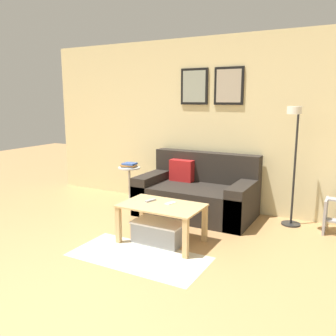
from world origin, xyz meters
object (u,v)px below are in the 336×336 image
at_px(remote_control, 151,200).
at_px(cell_phone, 171,203).
at_px(book_stack, 129,165).
at_px(coffee_table, 162,212).
at_px(floor_lamp, 294,152).
at_px(storage_bin, 159,232).
at_px(couch, 197,195).
at_px(side_table, 129,182).

xyz_separation_m(remote_control, cell_phone, (0.25, 0.04, -0.01)).
bearing_deg(book_stack, coffee_table, -42.04).
distance_m(book_stack, cell_phone, 1.61).
height_order(coffee_table, floor_lamp, floor_lamp).
bearing_deg(floor_lamp, storage_bin, -136.25).
bearing_deg(couch, book_stack, -177.10).
bearing_deg(side_table, coffee_table, -41.96).
bearing_deg(coffee_table, side_table, 138.04).
relative_size(couch, cell_phone, 11.63).
xyz_separation_m(side_table, remote_control, (1.01, -1.02, 0.11)).
bearing_deg(floor_lamp, coffee_table, -136.46).
bearing_deg(remote_control, storage_bin, -11.08).
height_order(couch, floor_lamp, floor_lamp).
relative_size(side_table, book_stack, 2.47).
height_order(side_table, cell_phone, side_table).
xyz_separation_m(coffee_table, side_table, (-1.19, 1.07, -0.01)).
bearing_deg(storage_bin, side_table, 136.74).
bearing_deg(side_table, storage_bin, -43.26).
bearing_deg(couch, cell_phone, -83.28).
relative_size(coffee_table, floor_lamp, 0.60).
distance_m(storage_bin, cell_phone, 0.36).
relative_size(couch, book_stack, 6.68).
height_order(side_table, book_stack, book_stack).
xyz_separation_m(side_table, book_stack, (-0.00, 0.00, 0.28)).
relative_size(floor_lamp, remote_control, 10.45).
bearing_deg(cell_phone, coffee_table, -109.32).
bearing_deg(cell_phone, remote_control, -155.60).
bearing_deg(floor_lamp, side_table, -177.75).
distance_m(couch, cell_phone, 1.06).
distance_m(storage_bin, side_table, 1.62).
distance_m(couch, floor_lamp, 1.47).
height_order(coffee_table, cell_phone, cell_phone).
bearing_deg(remote_control, side_table, 151.53).
bearing_deg(floor_lamp, remote_control, -141.80).
xyz_separation_m(couch, cell_phone, (0.12, -1.04, 0.16)).
bearing_deg(couch, floor_lamp, 1.52).
bearing_deg(coffee_table, remote_control, 163.00).
distance_m(storage_bin, book_stack, 1.69).
distance_m(storage_bin, remote_control, 0.38).
xyz_separation_m(book_stack, cell_phone, (1.26, -0.98, -0.18)).
bearing_deg(book_stack, storage_bin, -43.34).
relative_size(couch, storage_bin, 2.70).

